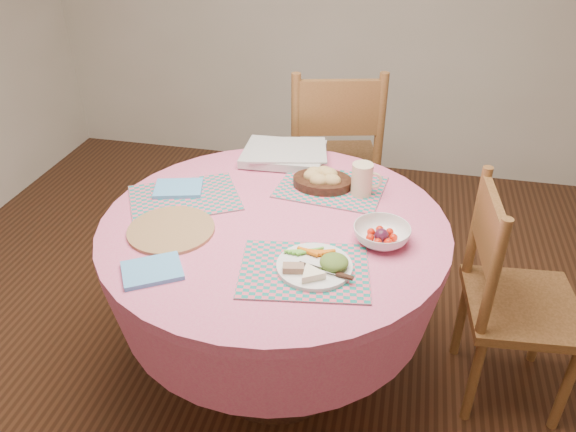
% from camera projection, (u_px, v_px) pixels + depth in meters
% --- Properties ---
extents(ground, '(4.00, 4.00, 0.00)m').
position_uv_depth(ground, '(277.00, 370.00, 2.39)').
color(ground, '#331C0F').
rests_on(ground, ground).
extents(dining_table, '(1.24, 1.24, 0.75)m').
position_uv_depth(dining_table, '(275.00, 265.00, 2.09)').
color(dining_table, '#DE688B').
rests_on(dining_table, ground).
extents(chair_right, '(0.44, 0.46, 0.91)m').
position_uv_depth(chair_right, '(510.00, 296.00, 2.07)').
color(chair_right, brown).
rests_on(chair_right, ground).
extents(chair_back, '(0.58, 0.56, 1.04)m').
position_uv_depth(chair_back, '(333.00, 159.00, 2.87)').
color(chair_back, brown).
rests_on(chair_back, ground).
extents(placemat_front, '(0.44, 0.36, 0.01)m').
position_uv_depth(placemat_front, '(304.00, 270.00, 1.74)').
color(placemat_front, '#167D73').
rests_on(placemat_front, dining_table).
extents(placemat_left, '(0.50, 0.46, 0.01)m').
position_uv_depth(placemat_left, '(185.00, 198.00, 2.12)').
color(placemat_left, '#167D73').
rests_on(placemat_left, dining_table).
extents(placemat_back, '(0.43, 0.34, 0.01)m').
position_uv_depth(placemat_back, '(331.00, 187.00, 2.19)').
color(placemat_back, '#167D73').
rests_on(placemat_back, dining_table).
extents(wicker_trivet, '(0.30, 0.30, 0.01)m').
position_uv_depth(wicker_trivet, '(171.00, 230.00, 1.93)').
color(wicker_trivet, olive).
rests_on(wicker_trivet, dining_table).
extents(napkin_near, '(0.23, 0.21, 0.01)m').
position_uv_depth(napkin_near, '(152.00, 271.00, 1.74)').
color(napkin_near, '#569FDD').
rests_on(napkin_near, dining_table).
extents(napkin_far, '(0.21, 0.18, 0.01)m').
position_uv_depth(napkin_far, '(178.00, 188.00, 2.16)').
color(napkin_far, '#569FDD').
rests_on(napkin_far, placemat_left).
extents(dinner_plate, '(0.24, 0.25, 0.05)m').
position_uv_depth(dinner_plate, '(317.00, 265.00, 1.73)').
color(dinner_plate, white).
rests_on(dinner_plate, placemat_front).
extents(bread_bowl, '(0.23, 0.23, 0.08)m').
position_uv_depth(bread_bowl, '(322.00, 178.00, 2.18)').
color(bread_bowl, black).
rests_on(bread_bowl, placemat_back).
extents(latte_mug, '(0.12, 0.08, 0.12)m').
position_uv_depth(latte_mug, '(363.00, 179.00, 2.11)').
color(latte_mug, beige).
rests_on(latte_mug, placemat_back).
extents(fruit_bowl, '(0.20, 0.20, 0.06)m').
position_uv_depth(fruit_bowl, '(382.00, 235.00, 1.87)').
color(fruit_bowl, white).
rests_on(fruit_bowl, dining_table).
extents(newspaper_stack, '(0.38, 0.31, 0.04)m').
position_uv_depth(newspaper_stack, '(285.00, 153.00, 2.40)').
color(newspaper_stack, silver).
rests_on(newspaper_stack, dining_table).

